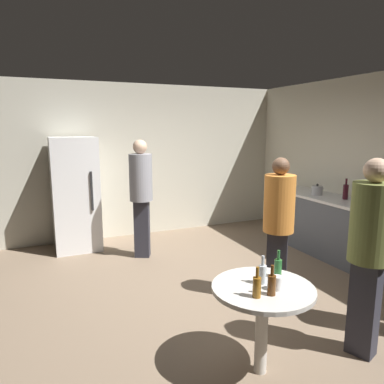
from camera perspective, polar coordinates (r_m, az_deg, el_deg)
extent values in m
cube|color=#7A6651|center=(4.57, 2.23, -15.73)|extent=(5.20, 5.20, 0.10)
cube|color=beige|center=(6.61, -7.63, 4.93)|extent=(5.32, 0.06, 2.70)
cube|color=beige|center=(5.80, 26.53, 3.20)|extent=(0.06, 5.20, 2.70)
cube|color=white|center=(6.02, -17.95, -0.33)|extent=(0.70, 0.65, 1.80)
cube|color=#262628|center=(5.69, -15.55, 0.13)|extent=(0.03, 0.03, 0.60)
cube|color=#4C515B|center=(5.95, 20.90, -5.26)|extent=(0.60, 2.20, 0.86)
cube|color=silver|center=(5.86, 21.18, -1.01)|extent=(0.64, 2.24, 0.04)
cylinder|color=#B2B2B7|center=(5.99, 19.16, 0.24)|extent=(0.17, 0.17, 0.14)
sphere|color=black|center=(5.98, 19.21, 1.07)|extent=(0.04, 0.04, 0.04)
cone|color=#B2B2B7|center=(6.07, 19.97, 0.44)|extent=(0.09, 0.04, 0.06)
cylinder|color=#3F141E|center=(5.76, 23.10, 0.01)|extent=(0.08, 0.08, 0.22)
cylinder|color=#3F141E|center=(5.74, 23.21, 1.53)|extent=(0.03, 0.03, 0.09)
cylinder|color=beige|center=(3.12, 10.91, -20.87)|extent=(0.10, 0.10, 0.70)
cylinder|color=beige|center=(2.95, 11.16, -14.73)|extent=(0.80, 0.80, 0.03)
cylinder|color=#8C5919|center=(2.73, 10.21, -14.62)|extent=(0.06, 0.06, 0.15)
cylinder|color=#8C5919|center=(2.69, 10.29, -12.40)|extent=(0.02, 0.02, 0.08)
cylinder|color=#593314|center=(2.79, 12.48, -14.20)|extent=(0.06, 0.06, 0.15)
cylinder|color=#593314|center=(2.74, 12.57, -12.01)|extent=(0.02, 0.02, 0.08)
cylinder|color=#26662D|center=(3.10, 13.42, -11.66)|extent=(0.06, 0.06, 0.15)
cylinder|color=#26662D|center=(3.06, 13.51, -9.66)|extent=(0.02, 0.02, 0.08)
cylinder|color=silver|center=(2.96, 11.07, -12.70)|extent=(0.06, 0.06, 0.15)
cylinder|color=silver|center=(2.91, 11.15, -10.61)|extent=(0.02, 0.02, 0.08)
cylinder|color=white|center=(2.88, 13.31, -13.84)|extent=(0.08, 0.08, 0.11)
cube|color=#2D2D38|center=(4.29, 13.22, -11.23)|extent=(0.28, 0.27, 0.80)
cylinder|color=orange|center=(4.09, 13.63, -1.79)|extent=(0.48, 0.48, 0.64)
sphere|color=brown|center=(4.02, 13.87, 3.98)|extent=(0.19, 0.19, 0.19)
cube|color=#2D2D38|center=(3.57, 25.53, -16.22)|extent=(0.24, 0.27, 0.84)
cylinder|color=olive|center=(3.31, 26.54, -4.38)|extent=(0.44, 0.44, 0.67)
sphere|color=#D8AD8C|center=(3.24, 27.15, 3.07)|extent=(0.20, 0.20, 0.20)
cube|color=#2D2D38|center=(5.53, -7.90, -5.76)|extent=(0.27, 0.25, 0.87)
cylinder|color=gray|center=(5.37, -8.11, 2.29)|extent=(0.45, 0.45, 0.69)
sphere|color=#D8AD8C|center=(5.33, -8.23, 7.08)|extent=(0.21, 0.21, 0.21)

